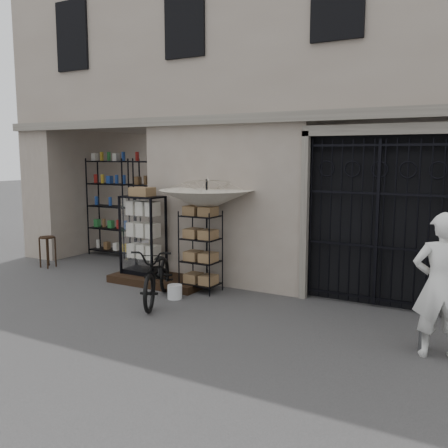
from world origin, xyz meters
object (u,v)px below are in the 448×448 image
Objects in this scene: display_cabinet at (143,239)px; wire_rack at (201,252)px; white_bucket at (175,292)px; wooden_stool at (48,251)px; market_umbrella at (207,195)px; bicycle at (158,301)px; shopkeeper at (436,356)px; steel_bollard at (425,323)px.

display_cabinet is 1.13× the size of wire_rack.
wire_rack reaches higher than white_bucket.
wooden_stool is at bearing -156.92° from wire_rack.
market_umbrella is (1.51, 0.06, 0.97)m from display_cabinet.
display_cabinet is 2.42× the size of wooden_stool.
market_umbrella is (0.03, 0.17, 1.08)m from wire_rack.
bicycle is (-0.15, -0.29, -0.13)m from white_bucket.
display_cabinet is at bearing -161.41° from wire_rack.
shopkeeper is (4.46, -0.47, -0.13)m from white_bucket.
market_umbrella is 9.62× the size of white_bucket.
market_umbrella is at bearing 2.64° from wooden_stool.
white_bucket is 4.10m from wooden_stool.
steel_bollard is at bearing -25.33° from bicycle.
display_cabinet is at bearing -32.00° from shopkeeper.
market_umbrella reaches higher than steel_bollard.
market_umbrella reaches higher than display_cabinet.
market_umbrella reaches higher than white_bucket.
wire_rack is 0.60× the size of market_umbrella.
wire_rack is at bearing 48.05° from bicycle.
wire_rack is 0.81× the size of bicycle.
white_bucket is 0.37× the size of steel_bollard.
shopkeeper is at bearing -42.37° from steel_bollard.
wire_rack is at bearing 78.42° from white_bucket.
white_bucket is 4.30m from steel_bollard.
white_bucket is at bearing -7.87° from display_cabinet.
shopkeeper is (4.61, -0.17, 0.00)m from bicycle.
white_bucket is 0.14× the size of shopkeeper.
display_cabinet reaches higher than bicycle.
display_cabinet is at bearing 2.79° from wooden_stool.
market_umbrella reaches higher than bicycle.
wooden_stool is at bearing 141.27° from bicycle.
display_cabinet reaches higher than white_bucket.
steel_bollard is at bearing -15.49° from market_umbrella.
wire_rack is at bearing -100.83° from market_umbrella.
display_cabinet is at bearing 169.14° from steel_bollard.
bicycle is (1.18, -1.07, -0.87)m from display_cabinet.
wire_rack is at bearing 0.34° from wooden_stool.
white_bucket is at bearing -101.43° from market_umbrella.
display_cabinet is 1.71m from white_bucket.
market_umbrella is at bearing 24.61° from display_cabinet.
display_cabinet is 0.92× the size of shopkeeper.
steel_bollard is at bearing -4.04° from white_bucket.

